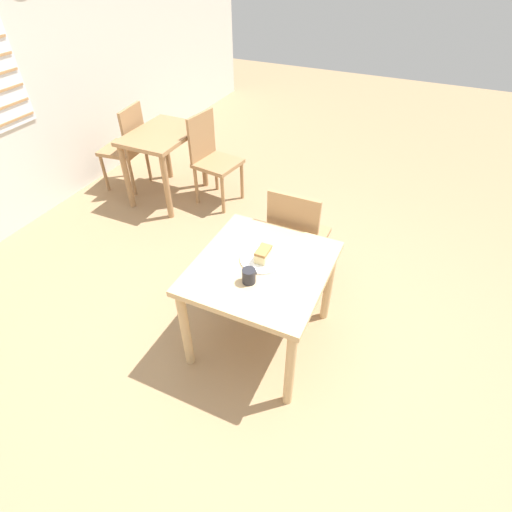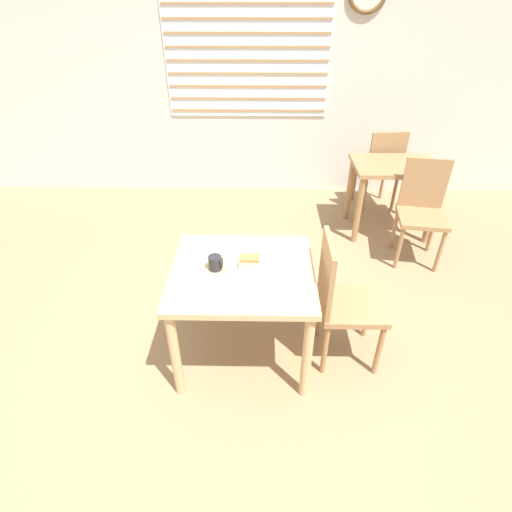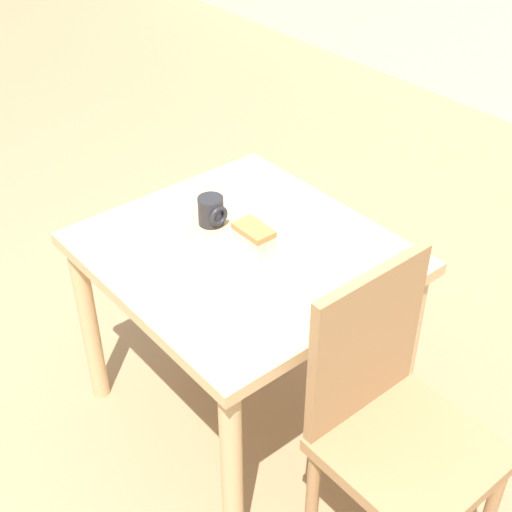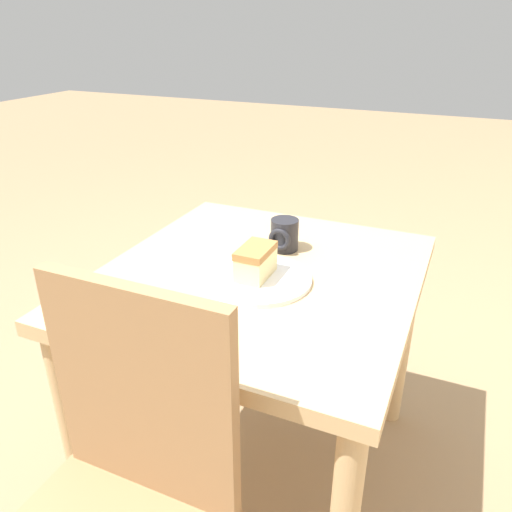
% 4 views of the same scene
% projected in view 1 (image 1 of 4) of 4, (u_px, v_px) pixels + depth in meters
% --- Properties ---
extents(ground_plane, '(14.00, 14.00, 0.00)m').
position_uv_depth(ground_plane, '(292.00, 358.00, 2.79)').
color(ground_plane, '#997A56').
extents(dining_table_near, '(0.88, 0.82, 0.70)m').
position_uv_depth(dining_table_near, '(261.00, 278.00, 2.55)').
color(dining_table_near, tan).
rests_on(dining_table_near, ground_plane).
extents(dining_table_far, '(0.81, 0.59, 0.73)m').
position_uv_depth(dining_table_far, '(163.00, 146.00, 4.09)').
color(dining_table_far, '#9E754C').
rests_on(dining_table_far, ground_plane).
extents(chair_near_window, '(0.41, 0.41, 0.92)m').
position_uv_depth(chair_near_window, '(296.00, 236.00, 3.05)').
color(chair_near_window, '#9E754C').
rests_on(chair_near_window, ground_plane).
extents(chair_far_corner, '(0.46, 0.46, 0.92)m').
position_uv_depth(chair_far_corner, '(212.00, 157.00, 4.08)').
color(chair_far_corner, '#9E754C').
rests_on(chair_far_corner, ground_plane).
extents(chair_far_opposite, '(0.45, 0.45, 0.92)m').
position_uv_depth(chair_far_opposite, '(127.00, 145.00, 4.29)').
color(chair_far_opposite, '#9E754C').
rests_on(chair_far_opposite, ground_plane).
extents(plate, '(0.28, 0.28, 0.01)m').
position_uv_depth(plate, '(262.00, 259.00, 2.51)').
color(plate, white).
rests_on(plate, dining_table_near).
extents(cake_slice, '(0.12, 0.07, 0.08)m').
position_uv_depth(cake_slice, '(263.00, 254.00, 2.48)').
color(cake_slice, beige).
rests_on(cake_slice, plate).
extents(coffee_mug, '(0.09, 0.08, 0.09)m').
position_uv_depth(coffee_mug, '(249.00, 276.00, 2.34)').
color(coffee_mug, '#232328').
rests_on(coffee_mug, dining_table_near).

